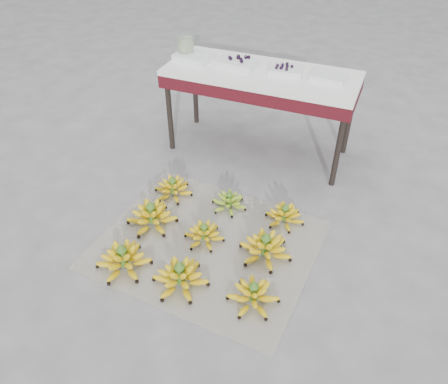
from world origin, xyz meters
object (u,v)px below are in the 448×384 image
at_px(bunch_back_center, 229,202).
at_px(tray_far_right, 329,77).
at_px(bunch_front_left, 124,259).
at_px(bunch_back_left, 173,188).
at_px(vendor_table, 261,81).
at_px(bunch_front_right, 253,295).
at_px(tray_right, 285,70).
at_px(glass_jar, 186,47).
at_px(bunch_mid_right, 265,248).
at_px(tray_left, 239,63).
at_px(tray_far_left, 194,57).
at_px(bunch_mid_left, 152,216).
at_px(newspaper_mat, 207,244).
at_px(bunch_front_center, 180,277).
at_px(bunch_mid_center, 204,234).
at_px(bunch_back_right, 285,215).

distance_m(bunch_back_center, tray_far_right, 1.07).
bearing_deg(bunch_front_left, bunch_back_left, 88.97).
relative_size(vendor_table, tray_far_right, 5.73).
bearing_deg(tray_far_right, vendor_table, -175.83).
relative_size(bunch_front_right, tray_right, 1.20).
bearing_deg(bunch_back_left, vendor_table, 77.19).
bearing_deg(glass_jar, vendor_table, -2.96).
height_order(bunch_mid_right, vendor_table, vendor_table).
bearing_deg(tray_left, tray_far_left, -178.14).
distance_m(bunch_mid_left, bunch_back_center, 0.51).
distance_m(tray_far_right, glass_jar, 1.06).
height_order(newspaper_mat, bunch_back_center, bunch_back_center).
bearing_deg(vendor_table, tray_far_right, 4.17).
xyz_separation_m(newspaper_mat, bunch_front_center, (-0.01, -0.34, 0.07)).
relative_size(newspaper_mat, tray_far_right, 5.28).
distance_m(newspaper_mat, tray_left, 1.33).
bearing_deg(bunch_front_center, bunch_front_right, 3.80).
distance_m(newspaper_mat, bunch_mid_right, 0.36).
relative_size(bunch_front_right, bunch_back_left, 0.99).
distance_m(vendor_table, tray_right, 0.19).
distance_m(bunch_front_left, bunch_mid_left, 0.38).
distance_m(tray_right, tray_far_right, 0.30).
bearing_deg(bunch_back_center, vendor_table, 114.81).
height_order(bunch_back_left, bunch_back_center, bunch_back_left).
distance_m(tray_left, tray_far_right, 0.64).
distance_m(tray_left, glass_jar, 0.42).
height_order(bunch_mid_center, bunch_back_left, bunch_back_left).
height_order(bunch_mid_center, tray_far_left, tray_far_left).
distance_m(bunch_front_center, tray_far_right, 1.65).
bearing_deg(tray_far_left, tray_right, 2.12).
bearing_deg(bunch_back_right, bunch_mid_right, -85.47).
distance_m(bunch_back_center, vendor_table, 0.91).
bearing_deg(tray_left, glass_jar, 178.42).
xyz_separation_m(bunch_mid_center, bunch_mid_right, (0.38, 0.02, 0.01)).
bearing_deg(newspaper_mat, bunch_back_left, 139.62).
xyz_separation_m(newspaper_mat, glass_jar, (-0.66, 1.14, 0.72)).
xyz_separation_m(newspaper_mat, tray_far_left, (-0.58, 1.11, 0.67)).
bearing_deg(bunch_mid_right, newspaper_mat, -171.41).
bearing_deg(newspaper_mat, vendor_table, 93.05).
bearing_deg(bunch_mid_right, bunch_back_right, 88.60).
xyz_separation_m(bunch_back_right, vendor_table, (-0.43, 0.74, 0.52)).
xyz_separation_m(bunch_back_left, tray_far_left, (-0.18, 0.77, 0.61)).
xyz_separation_m(bunch_front_left, bunch_back_right, (0.73, 0.71, -0.01)).
height_order(bunch_back_right, tray_left, tray_left).
bearing_deg(bunch_back_left, tray_right, 69.09).
bearing_deg(newspaper_mat, glass_jar, 120.06).
xyz_separation_m(newspaper_mat, bunch_mid_right, (0.35, 0.04, 0.07)).
bearing_deg(bunch_back_right, tray_right, 117.73).
relative_size(bunch_front_right, bunch_back_center, 1.01).
relative_size(bunch_mid_right, tray_far_right, 1.34).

